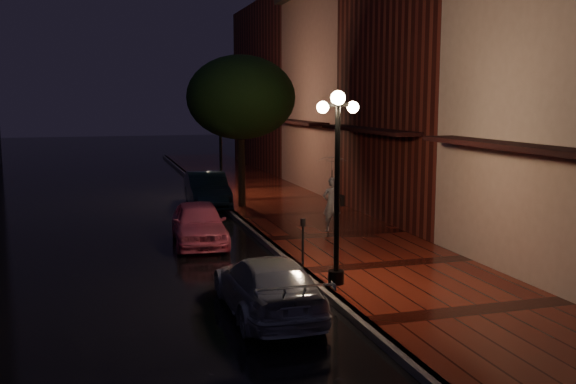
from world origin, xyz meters
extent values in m
plane|color=black|center=(0.00, 0.00, 0.00)|extent=(120.00, 120.00, 0.00)
cube|color=#4A130D|center=(2.25, 0.00, 0.07)|extent=(4.50, 60.00, 0.15)
cube|color=#595451|center=(0.00, 0.00, 0.07)|extent=(0.25, 60.00, 0.15)
cube|color=#511914|center=(7.00, 2.00, 5.50)|extent=(5.00, 8.00, 11.00)
cube|color=#8C5951|center=(7.00, 10.00, 4.50)|extent=(5.00, 8.00, 9.00)
cube|color=#511914|center=(7.00, 20.00, 5.00)|extent=(5.00, 12.00, 10.00)
cylinder|color=black|center=(0.35, -5.00, 2.15)|extent=(0.12, 0.12, 4.00)
cylinder|color=black|center=(0.35, -5.00, 0.30)|extent=(0.36, 0.36, 0.30)
cube|color=black|center=(0.35, -5.00, 4.15)|extent=(0.70, 0.08, 0.08)
sphere|color=#ECC88D|center=(0.35, -5.00, 4.30)|extent=(0.32, 0.32, 0.32)
sphere|color=#ECC88D|center=(0.00, -5.00, 4.10)|extent=(0.26, 0.26, 0.26)
sphere|color=#ECC88D|center=(0.70, -5.00, 4.10)|extent=(0.26, 0.26, 0.26)
cylinder|color=black|center=(0.35, 9.00, 2.15)|extent=(0.12, 0.12, 4.00)
cylinder|color=black|center=(0.35, 9.00, 0.30)|extent=(0.36, 0.36, 0.30)
cube|color=black|center=(0.35, 9.00, 4.15)|extent=(0.70, 0.08, 0.08)
sphere|color=#ECC88D|center=(0.35, 9.00, 4.30)|extent=(0.32, 0.32, 0.32)
sphere|color=#ECC88D|center=(0.00, 9.00, 4.10)|extent=(0.26, 0.26, 0.26)
sphere|color=#ECC88D|center=(0.70, 9.00, 4.10)|extent=(0.26, 0.26, 0.26)
cylinder|color=black|center=(0.60, 6.00, 1.75)|extent=(0.28, 0.28, 3.20)
ellipsoid|color=black|center=(0.60, 6.00, 4.35)|extent=(4.16, 4.16, 3.20)
sphere|color=black|center=(1.30, 6.60, 3.75)|extent=(1.80, 1.80, 1.80)
sphere|color=black|center=(0.00, 5.30, 3.85)|extent=(1.80, 1.80, 1.80)
imported|color=#F26389|center=(-1.91, 0.50, 0.64)|extent=(1.72, 3.82, 1.27)
imported|color=black|center=(-0.60, 6.98, 0.70)|extent=(1.66, 4.30, 1.40)
imported|color=#A6A8AE|center=(-1.55, -6.14, 0.59)|extent=(1.65, 4.06, 1.18)
imported|color=white|center=(2.30, 0.56, 1.00)|extent=(0.65, 0.45, 1.71)
imported|color=silver|center=(2.30, 0.56, 2.08)|extent=(0.99, 1.01, 0.91)
cylinder|color=black|center=(2.30, 0.56, 1.40)|extent=(0.02, 0.02, 1.36)
cube|color=black|center=(2.59, 0.51, 1.12)|extent=(0.14, 0.32, 0.34)
cylinder|color=black|center=(0.15, -3.17, 0.64)|extent=(0.05, 0.05, 0.98)
cube|color=black|center=(0.15, -3.17, 1.22)|extent=(0.13, 0.11, 0.20)
camera|label=1|loc=(-4.67, -18.14, 4.27)|focal=40.00mm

